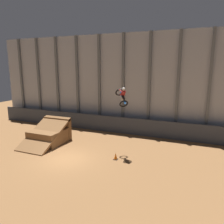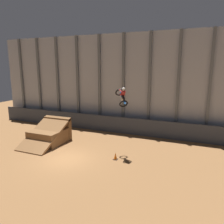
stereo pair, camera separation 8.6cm
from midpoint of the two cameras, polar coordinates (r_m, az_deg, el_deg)
The scene contains 6 objects.
ground_plane at distance 18.95m, azimuth -11.66°, elevation -11.91°, with size 60.00×60.00×0.00m, color brown.
arena_back_wall at distance 26.03m, azimuth 0.02°, elevation 7.55°, with size 32.00×0.40×11.23m.
lower_barrier at distance 25.75m, azimuth -0.98°, elevation -3.06°, with size 31.36×0.20×1.88m.
dirt_ramp at distance 23.04m, azimuth -15.72°, elevation -5.57°, with size 3.14×4.80×2.47m.
rider_bike_solo at distance 18.13m, azimuth 2.77°, elevation 4.22°, with size 1.60×1.75×1.70m.
traffic_cone_near_ramp at distance 18.37m, azimuth 1.04°, elevation -11.49°, with size 0.36×0.36×0.58m.
Camera 2 is at (10.05, -14.20, 7.54)m, focal length 35.00 mm.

